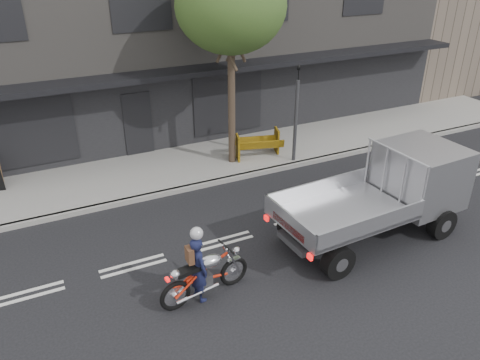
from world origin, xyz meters
name	(u,v)px	position (x,y,z in m)	size (l,w,h in m)	color
ground	(223,241)	(0.00, 0.00, 0.00)	(80.00, 80.00, 0.00)	black
sidewalk	(168,169)	(0.00, 4.70, 0.07)	(32.00, 3.20, 0.15)	gray
kerb	(184,189)	(0.00, 3.10, 0.07)	(32.00, 0.20, 0.15)	gray
building_main	(112,23)	(0.00, 11.30, 4.00)	(26.00, 10.00, 8.00)	slate
street_tree	(231,7)	(2.20, 4.20, 5.28)	(3.40, 3.40, 6.74)	#382B21
traffic_light_pole	(296,119)	(4.20, 3.35, 1.65)	(0.12, 0.12, 3.50)	#2D2D30
motorcycle	(205,274)	(-1.20, -1.75, 0.58)	(2.19, 0.64, 1.13)	black
rider	(198,269)	(-1.35, -1.75, 0.78)	(0.57, 0.37, 1.56)	#161A3C
flatbed_ute	(406,182)	(4.70, -1.40, 1.36)	(5.22, 2.34, 2.38)	black
construction_barrier	(261,146)	(3.22, 3.98, 0.62)	(1.67, 0.67, 0.94)	#EBA80C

